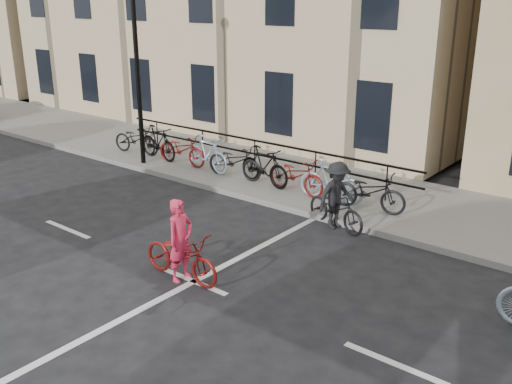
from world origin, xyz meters
The scene contains 7 objects.
ground centered at (0.00, 0.00, 0.00)m, with size 120.00×120.00×0.00m, color black.
sidewalk centered at (-4.00, 6.00, 0.07)m, with size 46.00×4.00×0.15m, color slate.
building_far centered at (-26.00, 13.00, 4.65)m, with size 12.00×10.00×9.00m, color tan.
lamp_post centered at (-6.50, 4.40, 3.49)m, with size 0.36×0.36×5.28m.
parked_bikes centered at (-3.30, 5.04, 0.64)m, with size 10.40×1.23×1.05m.
cyclist_pink centered at (-0.26, -0.05, 0.54)m, with size 1.77×0.65×1.56m.
cyclist_dark centered at (0.66, 3.90, 0.61)m, with size 1.84×1.12×1.55m.
Camera 1 is at (6.77, -6.64, 4.97)m, focal length 40.00 mm.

